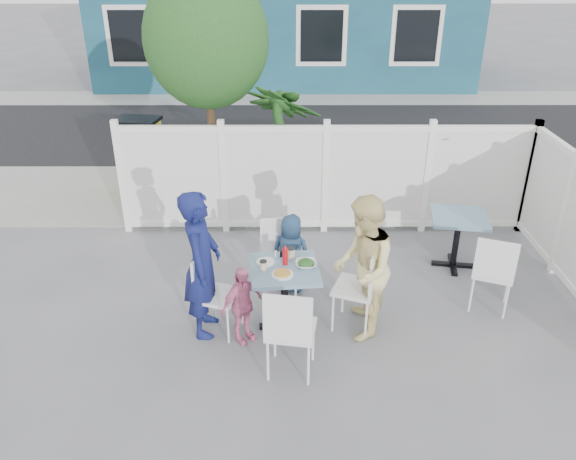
{
  "coord_description": "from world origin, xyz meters",
  "views": [
    {
      "loc": [
        -0.44,
        -5.07,
        3.78
      ],
      "look_at": [
        -0.43,
        0.42,
        1.0
      ],
      "focal_mm": 35.0,
      "sensor_mm": 36.0,
      "label": 1
    }
  ],
  "objects_px": {
    "woman": "(362,268)",
    "boy": "(291,253)",
    "toddler": "(242,305)",
    "spare_table": "(458,227)",
    "chair_right": "(364,282)",
    "man": "(202,264)",
    "utility_cabinet": "(141,156)",
    "chair_back": "(278,251)",
    "chair_left": "(212,287)",
    "main_table": "(285,282)",
    "chair_near": "(290,327)"
  },
  "relations": [
    {
      "from": "chair_near",
      "to": "toddler",
      "type": "bearing_deg",
      "value": 140.16
    },
    {
      "from": "main_table",
      "to": "boy",
      "type": "xyz_separation_m",
      "value": [
        0.07,
        0.78,
        -0.09
      ]
    },
    {
      "from": "chair_back",
      "to": "man",
      "type": "relative_size",
      "value": 0.55
    },
    {
      "from": "woman",
      "to": "man",
      "type": "bearing_deg",
      "value": -85.96
    },
    {
      "from": "chair_right",
      "to": "man",
      "type": "bearing_deg",
      "value": 112.49
    },
    {
      "from": "spare_table",
      "to": "chair_right",
      "type": "height_order",
      "value": "chair_right"
    },
    {
      "from": "utility_cabinet",
      "to": "main_table",
      "type": "xyz_separation_m",
      "value": [
        2.45,
        -3.98,
        -0.01
      ]
    },
    {
      "from": "woman",
      "to": "toddler",
      "type": "height_order",
      "value": "woman"
    },
    {
      "from": "main_table",
      "to": "chair_right",
      "type": "xyz_separation_m",
      "value": [
        0.84,
        0.0,
        -0.0
      ]
    },
    {
      "from": "chair_near",
      "to": "man",
      "type": "distance_m",
      "value": 1.21
    },
    {
      "from": "utility_cabinet",
      "to": "boy",
      "type": "relative_size",
      "value": 1.21
    },
    {
      "from": "chair_back",
      "to": "boy",
      "type": "xyz_separation_m",
      "value": [
        0.15,
        -0.0,
        -0.03
      ]
    },
    {
      "from": "spare_table",
      "to": "woman",
      "type": "xyz_separation_m",
      "value": [
        -1.41,
        -1.4,
        0.22
      ]
    },
    {
      "from": "spare_table",
      "to": "chair_back",
      "type": "distance_m",
      "value": 2.36
    },
    {
      "from": "spare_table",
      "to": "man",
      "type": "xyz_separation_m",
      "value": [
        -3.08,
        -1.36,
        0.25
      ]
    },
    {
      "from": "chair_right",
      "to": "chair_back",
      "type": "bearing_deg",
      "value": 70.84
    },
    {
      "from": "main_table",
      "to": "chair_near",
      "type": "height_order",
      "value": "chair_near"
    },
    {
      "from": "utility_cabinet",
      "to": "chair_right",
      "type": "xyz_separation_m",
      "value": [
        3.3,
        -3.98,
        -0.01
      ]
    },
    {
      "from": "chair_right",
      "to": "chair_near",
      "type": "distance_m",
      "value": 1.13
    },
    {
      "from": "utility_cabinet",
      "to": "boy",
      "type": "xyz_separation_m",
      "value": [
        2.53,
        -3.2,
        -0.1
      ]
    },
    {
      "from": "chair_back",
      "to": "man",
      "type": "bearing_deg",
      "value": 39.44
    },
    {
      "from": "toddler",
      "to": "chair_back",
      "type": "bearing_deg",
      "value": 28.19
    },
    {
      "from": "utility_cabinet",
      "to": "chair_left",
      "type": "xyz_separation_m",
      "value": [
        1.68,
        -4.01,
        -0.07
      ]
    },
    {
      "from": "spare_table",
      "to": "chair_back",
      "type": "relative_size",
      "value": 0.88
    },
    {
      "from": "chair_left",
      "to": "woman",
      "type": "xyz_separation_m",
      "value": [
        1.58,
        -0.04,
        0.26
      ]
    },
    {
      "from": "main_table",
      "to": "toddler",
      "type": "xyz_separation_m",
      "value": [
        -0.44,
        -0.23,
        -0.15
      ]
    },
    {
      "from": "man",
      "to": "woman",
      "type": "xyz_separation_m",
      "value": [
        1.67,
        -0.04,
        -0.03
      ]
    },
    {
      "from": "spare_table",
      "to": "chair_right",
      "type": "distance_m",
      "value": 1.91
    },
    {
      "from": "main_table",
      "to": "chair_back",
      "type": "distance_m",
      "value": 0.79
    },
    {
      "from": "chair_right",
      "to": "chair_back",
      "type": "height_order",
      "value": "chair_right"
    },
    {
      "from": "chair_right",
      "to": "chair_near",
      "type": "xyz_separation_m",
      "value": [
        -0.79,
        -0.8,
        0.0
      ]
    },
    {
      "from": "chair_right",
      "to": "boy",
      "type": "relative_size",
      "value": 1.01
    },
    {
      "from": "boy",
      "to": "chair_right",
      "type": "bearing_deg",
      "value": 152.22
    },
    {
      "from": "main_table",
      "to": "boy",
      "type": "distance_m",
      "value": 0.79
    },
    {
      "from": "spare_table",
      "to": "toddler",
      "type": "bearing_deg",
      "value": -149.72
    },
    {
      "from": "utility_cabinet",
      "to": "chair_back",
      "type": "distance_m",
      "value": 3.98
    },
    {
      "from": "utility_cabinet",
      "to": "woman",
      "type": "height_order",
      "value": "woman"
    },
    {
      "from": "woman",
      "to": "boy",
      "type": "bearing_deg",
      "value": -133.94
    },
    {
      "from": "toddler",
      "to": "boy",
      "type": "bearing_deg",
      "value": 20.9
    },
    {
      "from": "spare_table",
      "to": "utility_cabinet",
      "type": "bearing_deg",
      "value": 150.42
    },
    {
      "from": "chair_right",
      "to": "woman",
      "type": "height_order",
      "value": "woman"
    },
    {
      "from": "spare_table",
      "to": "chair_back",
      "type": "bearing_deg",
      "value": -166.76
    },
    {
      "from": "toddler",
      "to": "chair_left",
      "type": "bearing_deg",
      "value": 106.83
    },
    {
      "from": "utility_cabinet",
      "to": "chair_left",
      "type": "bearing_deg",
      "value": -57.85
    },
    {
      "from": "spare_table",
      "to": "boy",
      "type": "bearing_deg",
      "value": -165.74
    },
    {
      "from": "toddler",
      "to": "man",
      "type": "bearing_deg",
      "value": 113.3
    },
    {
      "from": "chair_back",
      "to": "man",
      "type": "xyz_separation_m",
      "value": [
        -0.79,
        -0.82,
        0.29
      ]
    },
    {
      "from": "toddler",
      "to": "spare_table",
      "type": "bearing_deg",
      "value": -11.64
    },
    {
      "from": "utility_cabinet",
      "to": "toddler",
      "type": "bearing_deg",
      "value": -55.08
    },
    {
      "from": "woman",
      "to": "chair_back",
      "type": "bearing_deg",
      "value": -128.74
    }
  ]
}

